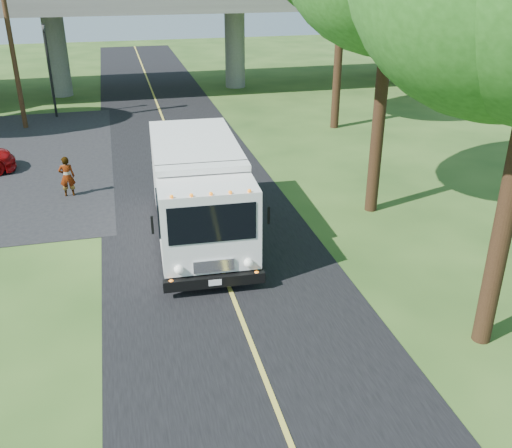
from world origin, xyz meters
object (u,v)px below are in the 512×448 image
object	(u,v)px
utility_pole	(11,41)
step_van	(198,190)
pedestrian	(67,177)
traffic_signal	(49,61)

from	to	relation	value
utility_pole	step_van	size ratio (longest dim) A/B	1.19
step_van	pedestrian	world-z (taller)	step_van
step_van	pedestrian	size ratio (longest dim) A/B	4.70
traffic_signal	utility_pole	bearing A→B (deg)	-126.87
utility_pole	step_van	xyz separation A→B (m)	(7.21, -15.80, -2.89)
utility_pole	step_van	bearing A→B (deg)	-65.46
step_van	pedestrian	xyz separation A→B (m)	(-4.41, 4.88, -0.90)
traffic_signal	utility_pole	xyz separation A→B (m)	(-1.50, -2.00, 1.40)
traffic_signal	pedestrian	xyz separation A→B (m)	(1.31, -12.92, -2.39)
traffic_signal	utility_pole	world-z (taller)	utility_pole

